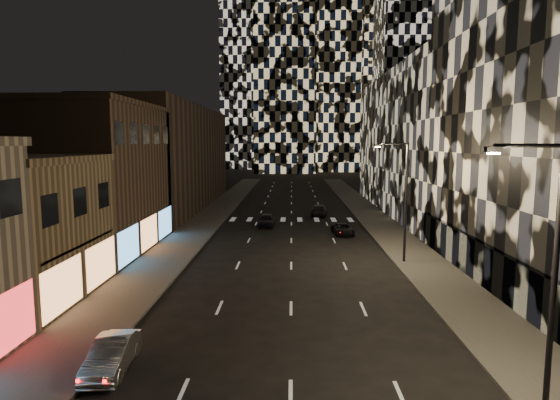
# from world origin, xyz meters

# --- Properties ---
(sidewalk_left) EXTENTS (4.00, 120.00, 0.15)m
(sidewalk_left) POSITION_xyz_m (-10.00, 50.00, 0.07)
(sidewalk_left) COLOR #47443F
(sidewalk_left) RESTS_ON ground
(sidewalk_right) EXTENTS (4.00, 120.00, 0.15)m
(sidewalk_right) POSITION_xyz_m (10.00, 50.00, 0.07)
(sidewalk_right) COLOR #47443F
(sidewalk_right) RESTS_ON ground
(curb_left) EXTENTS (0.20, 120.00, 0.15)m
(curb_left) POSITION_xyz_m (-7.90, 50.00, 0.07)
(curb_left) COLOR #4C4C47
(curb_left) RESTS_ON ground
(curb_right) EXTENTS (0.20, 120.00, 0.15)m
(curb_right) POSITION_xyz_m (7.90, 50.00, 0.07)
(curb_right) COLOR #4C4C47
(curb_right) RESTS_ON ground
(retail_brown) EXTENTS (10.00, 15.00, 12.00)m
(retail_brown) POSITION_xyz_m (-17.00, 33.50, 6.00)
(retail_brown) COLOR #463427
(retail_brown) RESTS_ON ground
(retail_filler_left) EXTENTS (10.00, 40.00, 14.00)m
(retail_filler_left) POSITION_xyz_m (-17.00, 60.00, 7.00)
(retail_filler_left) COLOR #463427
(retail_filler_left) RESTS_ON ground
(midrise_base) EXTENTS (0.60, 25.00, 3.00)m
(midrise_base) POSITION_xyz_m (12.30, 24.50, 1.50)
(midrise_base) COLOR #383838
(midrise_base) RESTS_ON ground
(midrise_filler_right) EXTENTS (16.00, 40.00, 18.00)m
(midrise_filler_right) POSITION_xyz_m (20.00, 57.00, 9.00)
(midrise_filler_right) COLOR #232326
(midrise_filler_right) RESTS_ON ground
(tower_center_low) EXTENTS (18.00, 18.00, 95.00)m
(tower_center_low) POSITION_xyz_m (-2.00, 140.00, 47.50)
(tower_center_low) COLOR black
(tower_center_low) RESTS_ON ground
(streetlight_near) EXTENTS (2.55, 0.25, 9.00)m
(streetlight_near) POSITION_xyz_m (8.35, 10.00, 5.35)
(streetlight_near) COLOR black
(streetlight_near) RESTS_ON sidewalk_right
(streetlight_far) EXTENTS (2.55, 0.25, 9.00)m
(streetlight_far) POSITION_xyz_m (8.35, 30.00, 5.35)
(streetlight_far) COLOR black
(streetlight_far) RESTS_ON sidewalk_right
(car_silver_parked) EXTENTS (1.62, 4.05, 1.31)m
(car_silver_parked) POSITION_xyz_m (-7.20, 12.68, 0.66)
(car_silver_parked) COLOR gray
(car_silver_parked) RESTS_ON ground
(car_dark_midlane) EXTENTS (1.80, 4.15, 1.40)m
(car_dark_midlane) POSITION_xyz_m (-2.71, 45.36, 0.70)
(car_dark_midlane) COLOR black
(car_dark_midlane) RESTS_ON ground
(car_dark_oncoming) EXTENTS (2.36, 4.87, 1.36)m
(car_dark_oncoming) POSITION_xyz_m (3.50, 53.30, 0.68)
(car_dark_oncoming) COLOR black
(car_dark_oncoming) RESTS_ON ground
(car_dark_rightlane) EXTENTS (2.12, 4.10, 1.10)m
(car_dark_rightlane) POSITION_xyz_m (5.13, 40.89, 0.55)
(car_dark_rightlane) COLOR black
(car_dark_rightlane) RESTS_ON ground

